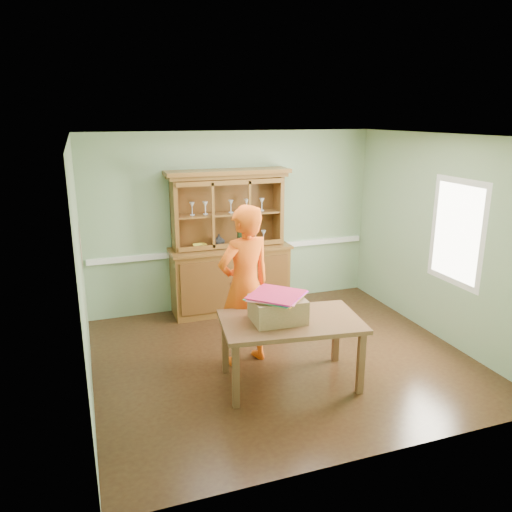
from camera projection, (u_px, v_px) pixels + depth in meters
name	position (u px, v px, depth m)	size (l,w,h in m)	color
floor	(281.00, 358.00, 6.23)	(4.50, 4.50, 0.00)	#402914
ceiling	(285.00, 136.00, 5.49)	(4.50, 4.50, 0.00)	white
wall_back	(234.00, 221.00, 7.68)	(4.50, 4.50, 0.00)	#87A67C
wall_left	(81.00, 273.00, 5.14)	(4.00, 4.00, 0.00)	#87A67C
wall_right	(441.00, 239.00, 6.58)	(4.00, 4.00, 0.00)	#87A67C
wall_front	(376.00, 316.00, 4.04)	(4.50, 4.50, 0.00)	#87A67C
chair_rail	(234.00, 249.00, 7.78)	(4.41, 0.05, 0.08)	white
framed_map	(81.00, 247.00, 5.37)	(0.03, 0.60, 0.46)	#311C13
window_panel	(457.00, 232.00, 6.26)	(0.03, 0.96, 1.36)	white
china_hutch	(230.00, 263.00, 7.57)	(1.84, 0.61, 2.16)	brown
dining_table	(291.00, 327.00, 5.49)	(1.63, 1.11, 0.76)	brown
cardboard_box	(278.00, 309.00, 5.40)	(0.56, 0.45, 0.26)	#AA7E57
kite_stack	(276.00, 296.00, 5.36)	(0.73, 0.73, 0.05)	orange
person	(245.00, 286.00, 5.88)	(0.71, 0.47, 1.95)	#F8590F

